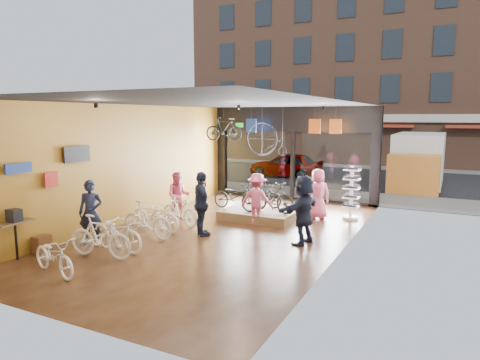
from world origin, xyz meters
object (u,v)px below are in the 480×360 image
Objects in this scene: hung_bike at (224,129)px; sunglasses_rack at (351,193)px; floor_bike_1 at (100,237)px; floor_bike_3 at (147,220)px; street_car at (286,165)px; floor_bike_0 at (54,256)px; display_bike_left at (235,196)px; customer_1 at (178,196)px; display_bike_right at (262,194)px; penny_farthing at (268,140)px; display_platform at (260,214)px; display_bike_mid at (272,196)px; customer_0 at (91,213)px; customer_4 at (318,194)px; floor_bike_2 at (117,232)px; customer_3 at (257,199)px; box_truck at (417,162)px; floor_bike_5 at (180,211)px; customer_2 at (202,204)px; customer_5 at (303,210)px; floor_bike_4 at (155,215)px.

sunglasses_rack is at bearing -98.97° from hung_bike.
floor_bike_3 is (-0.06, 1.87, -0.00)m from floor_bike_1.
street_car is 2.56× the size of floor_bike_0.
customer_1 reaches higher than display_bike_left.
display_bike_right is 2.71m from penny_farthing.
display_bike_mid is (0.47, -0.14, 0.68)m from display_platform.
customer_0 reaches higher than display_platform.
hung_bike is (-4.21, 1.15, 2.08)m from customer_4.
floor_bike_2 is 1.04× the size of display_bike_left.
floor_bike_0 is 3.15m from floor_bike_3.
display_bike_left is 1.04× the size of customer_4.
street_car reaches higher than floor_bike_1.
floor_bike_2 is 4.57m from customer_3.
floor_bike_3 is at bearing -117.97° from display_platform.
display_bike_mid reaches higher than floor_bike_3.
floor_bike_1 is at bearing -173.88° from floor_bike_3.
customer_4 reaches higher than customer_3.
customer_1 reaches higher than display_bike_right.
customer_4 is at bearing -107.47° from box_truck.
display_bike_left is at bearing -18.56° from floor_bike_5.
street_car is at bearing -38.10° from customer_2.
customer_0 is at bearing -0.69° from street_car.
display_bike_mid is 5.67m from customer_0.
street_car reaches higher than floor_bike_0.
display_bike_right is at bearing 15.15° from street_car.
floor_bike_0 is at bearing 176.63° from display_bike_right.
display_bike_mid reaches higher than display_bike_left.
customer_1 is 4.71m from customer_5.
floor_bike_5 is 2.93m from customer_0.
floor_bike_4 is 6.47m from sunglasses_rack.
customer_5 reaches higher than customer_2.
floor_bike_3 is 4.49m from display_bike_right.
display_bike_right is at bearing -22.34° from display_bike_left.
customer_5 is at bearing -56.33° from floor_bike_1.
floor_bike_2 is 1.11× the size of customer_3.
customer_5 is (1.73, -1.97, 0.11)m from display_bike_mid.
penny_farthing reaches higher than customer_1.
floor_bike_2 is 1.16× the size of hung_bike.
floor_bike_4 is 1.08× the size of customer_4.
floor_bike_4 is at bearing 159.30° from display_bike_right.
floor_bike_4 is 3.61m from display_platform.
floor_bike_0 is 4.74m from floor_bike_5.
floor_bike_0 is 2.26m from customer_0.
display_platform is at bearing 31.07° from customer_0.
display_bike_mid is (2.31, 5.31, 0.29)m from floor_bike_1.
customer_2 is (-0.48, -3.22, 0.21)m from display_bike_right.
customer_5 is 1.05× the size of sunglasses_rack.
sunglasses_rack is at bearing -40.21° from floor_bike_1.
customer_2 is at bearing -48.52° from floor_bike_3.
street_car reaches higher than floor_bike_4.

